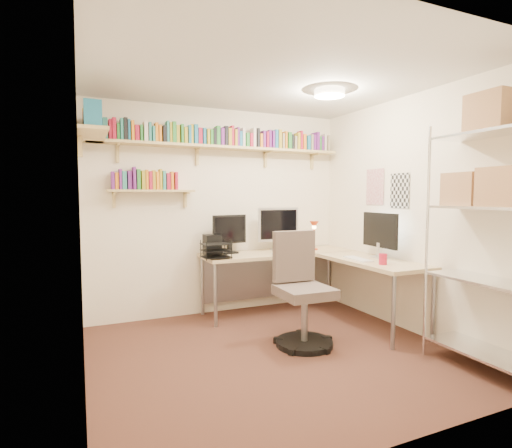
# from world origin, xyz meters

# --- Properties ---
(ground) EXTENTS (3.20, 3.20, 0.00)m
(ground) POSITION_xyz_m (0.00, 0.00, 0.00)
(ground) COLOR #4D2B21
(ground) RESTS_ON ground
(room_shell) EXTENTS (3.24, 3.04, 2.52)m
(room_shell) POSITION_xyz_m (0.00, 0.00, 1.55)
(room_shell) COLOR #F4E5C7
(room_shell) RESTS_ON ground
(wall_shelves) EXTENTS (3.12, 1.09, 0.80)m
(wall_shelves) POSITION_xyz_m (-0.43, 1.29, 2.03)
(wall_shelves) COLOR tan
(wall_shelves) RESTS_ON ground
(corner_desk) EXTENTS (2.00, 1.90, 1.30)m
(corner_desk) POSITION_xyz_m (0.70, 0.94, 0.74)
(corner_desk) COLOR #D3C089
(corner_desk) RESTS_ON ground
(office_chair) EXTENTS (0.57, 0.59, 1.10)m
(office_chair) POSITION_xyz_m (0.35, 0.11, 0.46)
(office_chair) COLOR black
(office_chair) RESTS_ON ground
(wire_rack) EXTENTS (0.45, 0.90, 2.24)m
(wire_rack) POSITION_xyz_m (1.42, -1.05, 1.55)
(wire_rack) COLOR silver
(wire_rack) RESTS_ON ground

